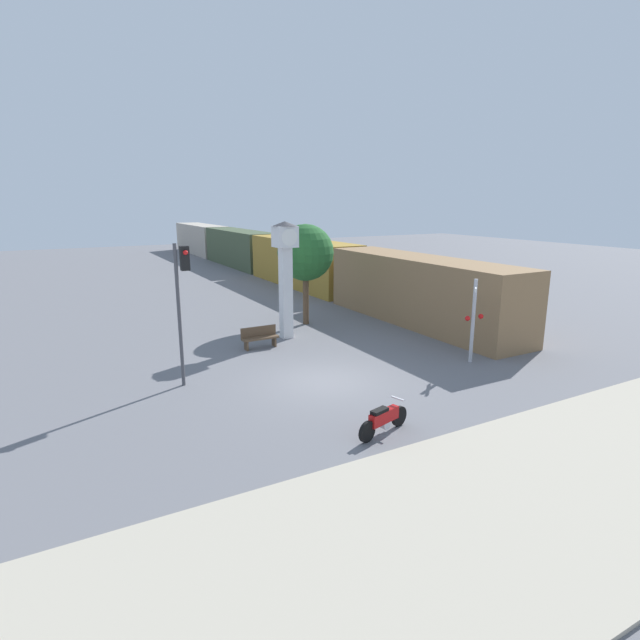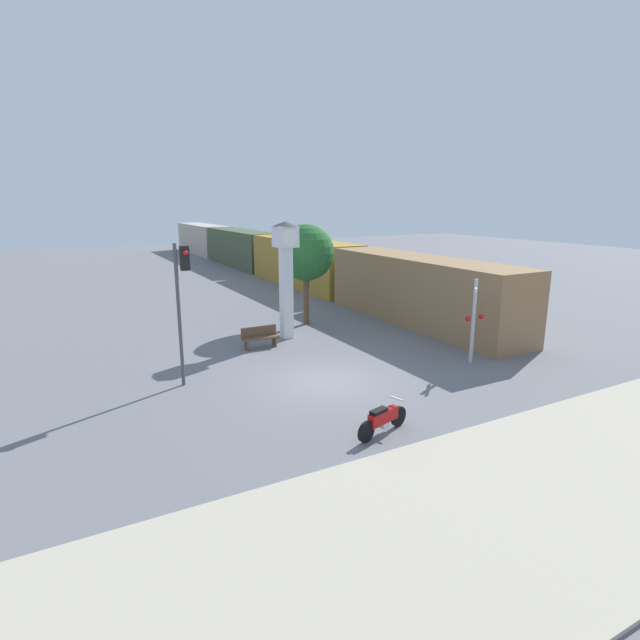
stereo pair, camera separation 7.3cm
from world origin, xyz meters
name	(u,v)px [view 1 (the left image)]	position (x,y,z in m)	size (l,w,h in m)	color
ground_plane	(326,381)	(0.00, 0.00, 0.00)	(120.00, 120.00, 0.00)	slate
sidewalk_strip	(520,501)	(0.00, -8.28, 0.05)	(36.00, 6.00, 0.10)	#B2A893
motorcycle	(384,419)	(-0.63, -4.28, 0.42)	(1.92, 0.69, 0.87)	black
clock_tower	(285,263)	(1.22, 5.88, 3.47)	(1.11, 1.11, 5.30)	white
freight_train	(267,254)	(8.49, 25.29, 1.70)	(2.80, 52.99, 3.40)	olive
traffic_light	(182,290)	(-4.34, 2.03, 3.30)	(0.50, 0.35, 4.85)	#47474C
railroad_crossing_signal	(473,317)	(6.04, -0.87, 1.81)	(0.90, 0.82, 3.29)	#B7B7BC
street_tree	(306,253)	(3.23, 7.80, 3.64)	(2.82, 2.82, 5.07)	brown
bench	(260,337)	(-0.48, 4.95, 0.49)	(1.60, 0.44, 0.92)	brown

